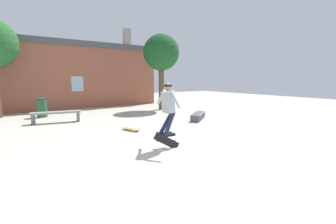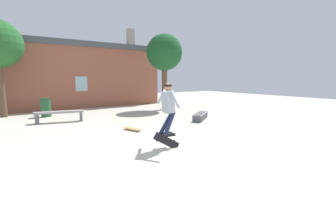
{
  "view_description": "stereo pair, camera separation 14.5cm",
  "coord_description": "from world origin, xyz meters",
  "px_view_note": "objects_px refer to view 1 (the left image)",
  "views": [
    {
      "loc": [
        -3.89,
        -4.83,
        1.91
      ],
      "look_at": [
        -0.45,
        0.09,
        1.0
      ],
      "focal_mm": 24.0,
      "sensor_mm": 36.0,
      "label": 1
    },
    {
      "loc": [
        -3.77,
        -4.91,
        1.91
      ],
      "look_at": [
        -0.45,
        0.09,
        1.0
      ],
      "focal_mm": 24.0,
      "sensor_mm": 36.0,
      "label": 2
    }
  ],
  "objects_px": {
    "skateboard_flipping": "(167,141)",
    "tree_right": "(161,53)",
    "skater": "(168,105)",
    "skateboard_resting": "(131,129)",
    "skate_ledge": "(198,116)",
    "trash_bin": "(42,107)",
    "park_bench": "(56,114)"
  },
  "relations": [
    {
      "from": "skate_ledge",
      "to": "trash_bin",
      "type": "bearing_deg",
      "value": 104.1
    },
    {
      "from": "tree_right",
      "to": "skateboard_flipping",
      "type": "relative_size",
      "value": 5.81
    },
    {
      "from": "tree_right",
      "to": "skateboard_resting",
      "type": "relative_size",
      "value": 5.58
    },
    {
      "from": "tree_right",
      "to": "skate_ledge",
      "type": "xyz_separation_m",
      "value": [
        -0.5,
        -3.85,
        -3.21
      ]
    },
    {
      "from": "park_bench",
      "to": "skate_ledge",
      "type": "height_order",
      "value": "park_bench"
    },
    {
      "from": "tree_right",
      "to": "skateboard_flipping",
      "type": "distance_m",
      "value": 8.43
    },
    {
      "from": "skate_ledge",
      "to": "skateboard_resting",
      "type": "distance_m",
      "value": 3.57
    },
    {
      "from": "tree_right",
      "to": "trash_bin",
      "type": "bearing_deg",
      "value": 170.9
    },
    {
      "from": "park_bench",
      "to": "trash_bin",
      "type": "relative_size",
      "value": 2.17
    },
    {
      "from": "skateboard_resting",
      "to": "tree_right",
      "type": "bearing_deg",
      "value": -64.89
    },
    {
      "from": "skater",
      "to": "skateboard_resting",
      "type": "relative_size",
      "value": 1.77
    },
    {
      "from": "park_bench",
      "to": "skateboard_resting",
      "type": "distance_m",
      "value": 3.77
    },
    {
      "from": "park_bench",
      "to": "skateboard_flipping",
      "type": "xyz_separation_m",
      "value": [
        1.85,
        -5.69,
        -0.15
      ]
    },
    {
      "from": "park_bench",
      "to": "skater",
      "type": "relative_size",
      "value": 1.41
    },
    {
      "from": "skateboard_resting",
      "to": "skate_ledge",
      "type": "bearing_deg",
      "value": -106.05
    },
    {
      "from": "skater",
      "to": "skateboard_resting",
      "type": "height_order",
      "value": "skater"
    },
    {
      "from": "skater",
      "to": "skateboard_resting",
      "type": "distance_m",
      "value": 2.68
    },
    {
      "from": "trash_bin",
      "to": "skateboard_resting",
      "type": "distance_m",
      "value": 5.65
    },
    {
      "from": "skate_ledge",
      "to": "skater",
      "type": "bearing_deg",
      "value": -179.27
    },
    {
      "from": "park_bench",
      "to": "skateboard_resting",
      "type": "relative_size",
      "value": 2.5
    },
    {
      "from": "skateboard_flipping",
      "to": "tree_right",
      "type": "bearing_deg",
      "value": 68.18
    },
    {
      "from": "tree_right",
      "to": "skate_ledge",
      "type": "bearing_deg",
      "value": -97.35
    },
    {
      "from": "skate_ledge",
      "to": "trash_bin",
      "type": "relative_size",
      "value": 1.6
    },
    {
      "from": "tree_right",
      "to": "skateboard_resting",
      "type": "height_order",
      "value": "tree_right"
    },
    {
      "from": "skate_ledge",
      "to": "skateboard_flipping",
      "type": "xyz_separation_m",
      "value": [
        -3.68,
        -2.76,
        0.06
      ]
    },
    {
      "from": "tree_right",
      "to": "trash_bin",
      "type": "height_order",
      "value": "tree_right"
    },
    {
      "from": "park_bench",
      "to": "skateboard_flipping",
      "type": "distance_m",
      "value": 5.98
    },
    {
      "from": "park_bench",
      "to": "skate_ledge",
      "type": "relative_size",
      "value": 1.35
    },
    {
      "from": "trash_bin",
      "to": "skater",
      "type": "xyz_separation_m",
      "value": [
        2.27,
        -7.58,
        0.71
      ]
    },
    {
      "from": "park_bench",
      "to": "skate_ledge",
      "type": "distance_m",
      "value": 6.26
    },
    {
      "from": "park_bench",
      "to": "skateboard_resting",
      "type": "bearing_deg",
      "value": -46.9
    },
    {
      "from": "park_bench",
      "to": "skate_ledge",
      "type": "bearing_deg",
      "value": -16.48
    }
  ]
}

